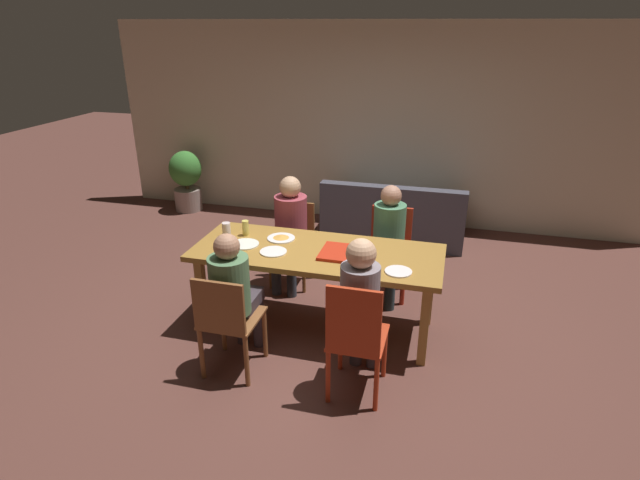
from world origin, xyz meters
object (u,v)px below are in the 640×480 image
object	(u,v)px
plate_2	(281,238)
drinking_glass_1	(226,229)
plate_0	(245,244)
chair_1	(356,336)
plate_3	(398,271)
chair_3	(227,319)
pizza_box_0	(342,253)
plate_1	(273,252)
chair_0	(294,237)
dining_table	(317,259)
drinking_glass_0	(245,228)
chair_2	(389,249)
person_1	(361,302)
person_2	(388,234)
person_0	(290,223)
person_3	(234,289)
couch	(393,218)
potted_plant	(186,178)

from	to	relation	value
plate_2	drinking_glass_1	world-z (taller)	drinking_glass_1
plate_0	plate_2	size ratio (longest dim) A/B	1.00
chair_1	plate_3	distance (m)	0.71
chair_3	pizza_box_0	size ratio (longest dim) A/B	2.40
plate_1	chair_0	bearing A→B (deg)	97.68
plate_0	plate_1	distance (m)	0.31
dining_table	plate_1	world-z (taller)	plate_1
pizza_box_0	drinking_glass_0	world-z (taller)	drinking_glass_0
chair_0	plate_0	distance (m)	0.95
chair_0	drinking_glass_1	size ratio (longest dim) A/B	6.67
chair_1	drinking_glass_0	world-z (taller)	chair_1
chair_2	plate_0	world-z (taller)	chair_2
chair_0	person_1	bearing A→B (deg)	-56.71
person_2	person_1	bearing A→B (deg)	-90.00
chair_0	chair_3	size ratio (longest dim) A/B	0.97
person_0	person_3	world-z (taller)	person_0
chair_1	plate_1	size ratio (longest dim) A/B	4.23
chair_1	couch	world-z (taller)	chair_1
plate_1	plate_2	bearing A→B (deg)	96.16
plate_0	person_2	bearing A→B (deg)	33.04
chair_1	pizza_box_0	size ratio (longest dim) A/B	2.66
person_1	potted_plant	bearing A→B (deg)	134.48
plate_0	plate_1	bearing A→B (deg)	-16.02
dining_table	person_3	xyz separation A→B (m)	(-0.49, -0.69, -0.00)
dining_table	plate_1	size ratio (longest dim) A/B	9.35
pizza_box_0	plate_0	world-z (taller)	pizza_box_0
dining_table	pizza_box_0	distance (m)	0.25
dining_table	couch	bearing A→B (deg)	80.04
chair_2	chair_0	bearing A→B (deg)	-179.02
plate_3	chair_2	bearing A→B (deg)	100.99
person_3	couch	distance (m)	3.10
person_2	chair_0	bearing A→B (deg)	173.32
dining_table	drinking_glass_1	world-z (taller)	drinking_glass_1
chair_1	potted_plant	xyz separation A→B (m)	(-3.24, 3.47, -0.06)
person_1	couch	world-z (taller)	person_1
chair_0	person_2	bearing A→B (deg)	-6.68
plate_1	potted_plant	world-z (taller)	potted_plant
dining_table	drinking_glass_0	size ratio (longest dim) A/B	15.08
chair_0	person_2	xyz separation A→B (m)	(1.02, -0.12, 0.19)
pizza_box_0	potted_plant	distance (m)	3.95
chair_2	plate_1	world-z (taller)	chair_2
person_3	drinking_glass_1	size ratio (longest dim) A/B	9.06
person_0	couch	size ratio (longest dim) A/B	0.67
chair_2	person_2	distance (m)	0.25
person_0	couch	distance (m)	1.83
plate_2	chair_2	bearing A→B (deg)	37.11
potted_plant	person_0	bearing A→B (deg)	-40.25
chair_2	potted_plant	size ratio (longest dim) A/B	1.00
person_2	couch	bearing A→B (deg)	94.92
plate_0	plate_2	world-z (taller)	plate_2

